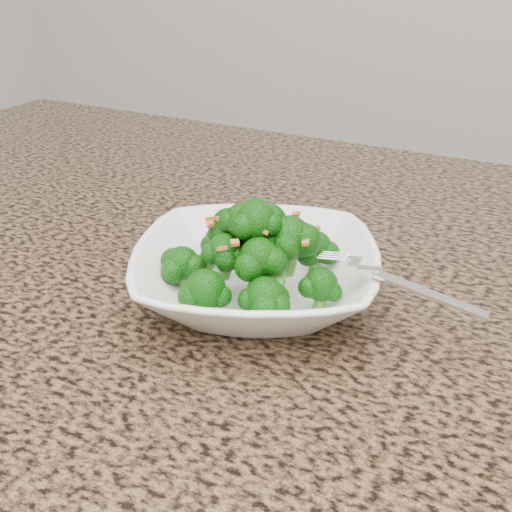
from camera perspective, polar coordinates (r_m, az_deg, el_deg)
The scene contains 5 objects.
granite_counter at distance 0.69m, azimuth 0.11°, elevation -3.08°, with size 1.64×1.04×0.03m, color brown.
bowl at distance 0.63m, azimuth 0.00°, elevation -1.71°, with size 0.24×0.24×0.06m, color white.
broccoli_pile at distance 0.60m, azimuth 0.00°, elevation 3.77°, with size 0.21×0.21×0.07m, color #0F5709, non-canonical shape.
garlic_topping at distance 0.59m, azimuth 0.00°, elevation 7.28°, with size 0.13×0.13×0.01m, color orange, non-canonical shape.
fork at distance 0.57m, azimuth 10.28°, elevation -1.27°, with size 0.17×0.03×0.01m, color silver, non-canonical shape.
Camera 1 is at (0.28, -0.23, 1.23)m, focal length 45.00 mm.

